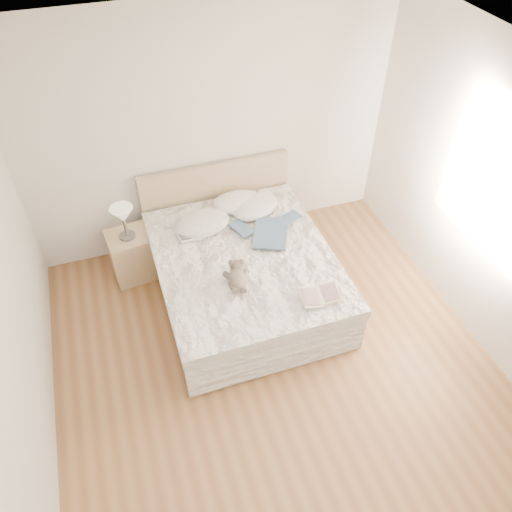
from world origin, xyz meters
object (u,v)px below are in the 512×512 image
(nightstand, at_px, (132,255))
(childrens_book, at_px, (320,295))
(table_lamp, at_px, (123,216))
(bed, at_px, (243,271))
(teddy_bear, at_px, (237,283))
(photo_book, at_px, (191,235))

(nightstand, height_order, childrens_book, childrens_book)
(table_lamp, relative_size, childrens_book, 1.00)
(table_lamp, height_order, childrens_book, table_lamp)
(bed, height_order, nightstand, bed)
(bed, bearing_deg, teddy_bear, -112.41)
(nightstand, bearing_deg, bed, -31.18)
(nightstand, xyz_separation_m, childrens_book, (1.54, -1.47, 0.35))
(nightstand, xyz_separation_m, teddy_bear, (0.86, -1.10, 0.37))
(bed, xyz_separation_m, childrens_book, (0.48, -0.83, 0.32))
(photo_book, relative_size, teddy_bear, 0.94)
(table_lamp, bearing_deg, nightstand, 69.21)
(nightstand, xyz_separation_m, photo_book, (0.62, -0.27, 0.35))
(table_lamp, bearing_deg, bed, -30.68)
(nightstand, relative_size, photo_book, 1.92)
(photo_book, bearing_deg, teddy_bear, -81.89)
(bed, xyz_separation_m, teddy_bear, (-0.19, -0.46, 0.34))
(nightstand, height_order, table_lamp, table_lamp)
(photo_book, relative_size, childrens_book, 0.78)
(bed, xyz_separation_m, photo_book, (-0.43, 0.36, 0.32))
(bed, relative_size, childrens_book, 5.71)
(bed, distance_m, table_lamp, 1.34)
(childrens_book, height_order, teddy_bear, teddy_bear)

